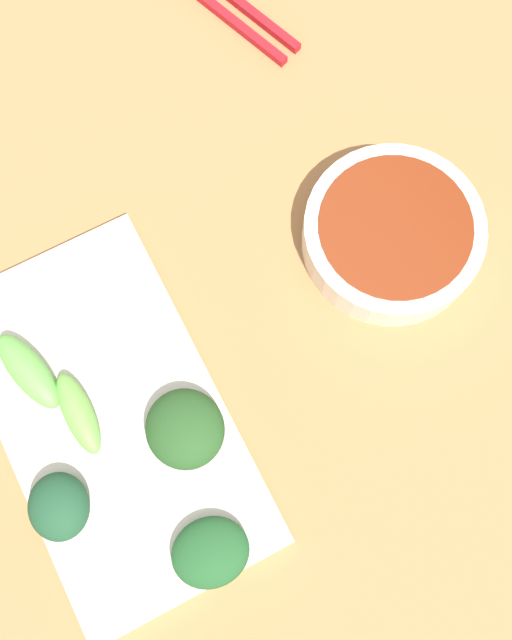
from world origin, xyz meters
TOP-DOWN VIEW (x-y plane):
  - tabletop at (0.00, 0.00)m, footprint 2.10×2.10m
  - sauce_bowl at (-0.17, -0.03)m, footprint 0.15×0.15m
  - serving_plate at (0.10, 0.00)m, footprint 0.16×0.30m
  - broccoli_stalk_0 at (0.12, -0.01)m, footprint 0.02×0.07m
  - broccoli_leafy_1 at (0.16, 0.05)m, footprint 0.05×0.06m
  - broccoli_leafy_2 at (0.07, 0.13)m, footprint 0.06×0.06m
  - broccoli_leafy_3 at (0.05, 0.04)m, footprint 0.06×0.06m
  - broccoli_stalk_4 at (0.14, -0.06)m, footprint 0.04×0.08m

SIDE VIEW (x-z plane):
  - tabletop at x=0.00m, z-range 0.00..0.02m
  - serving_plate at x=0.10m, z-range 0.02..0.03m
  - sauce_bowl at x=-0.17m, z-range 0.02..0.06m
  - broccoli_stalk_0 at x=0.12m, z-range 0.03..0.05m
  - broccoli_leafy_2 at x=0.07m, z-range 0.03..0.05m
  - broccoli_stalk_4 at x=0.14m, z-range 0.03..0.05m
  - broccoli_leafy_1 at x=0.16m, z-range 0.03..0.06m
  - broccoli_leafy_3 at x=0.05m, z-range 0.03..0.06m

